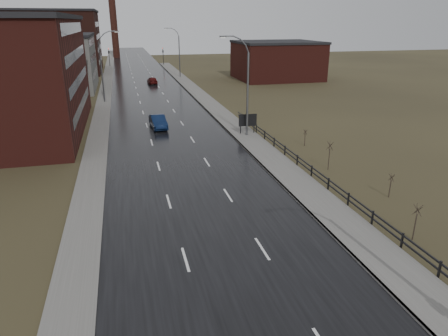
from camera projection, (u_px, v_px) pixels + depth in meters
road at (154, 102)px, 66.83m from camera, size 14.00×300.00×0.06m
sidewalk_right at (248, 138)px, 46.05m from camera, size 3.20×180.00×0.18m
curb_right at (235, 139)px, 45.70m from camera, size 0.16×180.00×0.18m
sidewalk_left at (103, 104)px, 64.93m from camera, size 2.40×260.00×0.12m
warehouse_mid at (51, 62)px, 77.25m from camera, size 16.32×20.40×10.50m
warehouse_far at (46, 42)px, 102.52m from camera, size 26.52×24.48×15.50m
building_right at (277, 60)px, 92.35m from camera, size 18.36×16.32×8.50m
smokestack at (113, 13)px, 141.95m from camera, size 2.70×2.70×30.70m
streetlight_right_mid at (245, 86)px, 44.94m from camera, size 3.36×0.28×11.35m
streetlight_left at (103, 66)px, 64.86m from camera, size 3.36×0.28×11.35m
streetlight_right_far at (178, 52)px, 94.06m from camera, size 3.36×0.28×11.35m
guardrail at (333, 186)px, 31.04m from camera, size 0.10×53.05×1.10m
shrub_c at (416, 221)px, 24.36m from camera, size 0.57×0.60×2.39m
shrub_d at (390, 185)px, 30.40m from camera, size 0.46×0.48×1.92m
shrub_e at (329, 155)px, 35.99m from camera, size 0.63×0.67×2.68m
shrub_f at (305, 137)px, 43.09m from camera, size 0.44×0.46×1.83m
billboard at (248, 121)px, 47.17m from camera, size 2.20×0.17×2.50m
traffic_light_left at (109, 50)px, 117.98m from camera, size 0.58×2.73×5.30m
traffic_light_right at (163, 50)px, 121.66m from camera, size 0.58×2.73×5.30m
car_near at (158, 122)px, 50.18m from camera, size 2.06×5.05×1.63m
car_far at (152, 81)px, 85.52m from camera, size 2.11×4.64×1.54m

